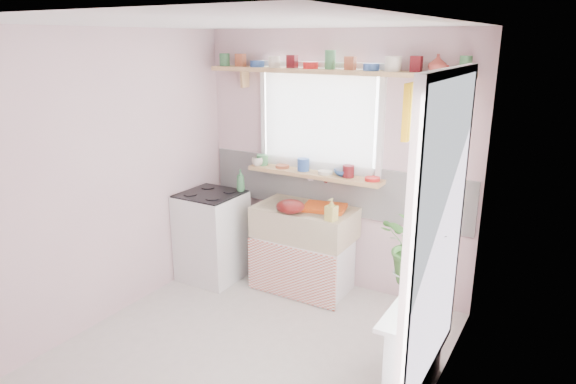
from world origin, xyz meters
The scene contains 19 objects.
room centered at (0.66, 0.86, 1.37)m, with size 3.20×3.20×3.20m.
sink_unit centered at (-0.15, 1.29, 0.43)m, with size 0.95×0.65×1.11m.
cooker centered at (-1.10, 1.05, 0.46)m, with size 0.58×0.58×0.93m.
radiator_ledge centered at (1.30, 0.20, 0.40)m, with size 0.22×0.95×0.78m.
windowsill centered at (-0.15, 1.48, 1.14)m, with size 1.40×0.22×0.04m, color tan.
pine_shelf centered at (0.00, 1.47, 2.12)m, with size 2.52×0.24×0.04m, color tan.
shelf_crockery centered at (-0.02, 1.47, 2.19)m, with size 2.47×0.11×0.12m.
sill_crockery centered at (-0.20, 1.48, 1.21)m, with size 1.35×0.11×0.12m.
dish_tray centered at (0.04, 1.34, 0.87)m, with size 0.39×0.29×0.04m, color #E15014.
colander centered at (-0.20, 1.10, 0.91)m, with size 0.27×0.27×0.12m, color #5D1110.
jade_plant centered at (1.21, 0.42, 1.05)m, with size 0.49×0.43×0.55m, color #376629.
fruit_bowl centered at (1.21, 0.46, 0.81)m, with size 0.33×0.33×0.08m, color white.
herb_pot centered at (1.33, -0.03, 0.88)m, with size 0.11×0.07×0.20m, color #356126.
soap_bottle_sink centered at (0.22, 1.10, 0.95)m, with size 0.09×0.09×0.20m, color #CCBB5A.
sill_cup centered at (-0.77, 1.42, 1.20)m, with size 0.11×0.11×0.09m, color beige.
sill_bowl centered at (0.15, 1.52, 1.19)m, with size 0.19×0.19×0.06m, color #30589E.
shelf_vase centered at (0.98, 1.41, 2.21)m, with size 0.14×0.14×0.15m, color #9E3A30.
cooker_bottle centered at (-0.88, 1.27, 1.03)m, with size 0.09×0.09×0.22m, color #3D7A4C.
fruit centered at (1.22, 0.46, 0.88)m, with size 0.20×0.14×0.10m.
Camera 1 is at (2.07, -2.81, 2.40)m, focal length 32.00 mm.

